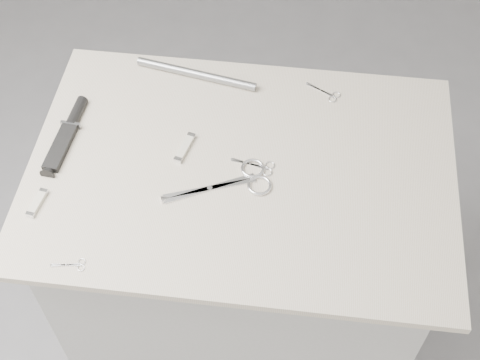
# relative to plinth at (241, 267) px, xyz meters

# --- Properties ---
(ground) EXTENTS (4.00, 4.00, 0.01)m
(ground) POSITION_rel_plinth_xyz_m (0.00, 0.00, -0.46)
(ground) COLOR gray
(ground) RESTS_ON ground
(plinth) EXTENTS (0.90, 0.60, 0.90)m
(plinth) POSITION_rel_plinth_xyz_m (0.00, 0.00, 0.00)
(plinth) COLOR #B2B2B0
(plinth) RESTS_ON ground
(display_board) EXTENTS (1.00, 0.70, 0.02)m
(display_board) POSITION_rel_plinth_xyz_m (0.00, 0.00, 0.46)
(display_board) COLOR beige
(display_board) RESTS_ON plinth
(large_shears) EXTENTS (0.25, 0.16, 0.01)m
(large_shears) POSITION_rel_plinth_xyz_m (0.00, -0.04, 0.47)
(large_shears) COLOR silver
(large_shears) RESTS_ON display_board
(embroidery_scissors_a) EXTENTS (0.10, 0.05, 0.00)m
(embroidery_scissors_a) POSITION_rel_plinth_xyz_m (0.04, 0.01, 0.47)
(embroidery_scissors_a) COLOR silver
(embroidery_scissors_a) RESTS_ON display_board
(embroidery_scissors_b) EXTENTS (0.09, 0.07, 0.00)m
(embroidery_scissors_b) POSITION_rel_plinth_xyz_m (0.19, 0.26, 0.47)
(embroidery_scissors_b) COLOR silver
(embroidery_scissors_b) RESTS_ON display_board
(tiny_scissors) EXTENTS (0.07, 0.03, 0.00)m
(tiny_scissors) POSITION_rel_plinth_xyz_m (-0.32, -0.30, 0.47)
(tiny_scissors) COLOR silver
(tiny_scissors) RESTS_ON display_board
(sheathed_knife) EXTENTS (0.06, 0.23, 0.03)m
(sheathed_knife) POSITION_rel_plinth_xyz_m (-0.43, 0.05, 0.48)
(sheathed_knife) COLOR black
(sheathed_knife) RESTS_ON display_board
(pocket_knife_a) EXTENTS (0.04, 0.09, 0.01)m
(pocket_knife_a) POSITION_rel_plinth_xyz_m (-0.14, 0.04, 0.48)
(pocket_knife_a) COLOR beige
(pocket_knife_a) RESTS_ON display_board
(pocket_knife_b) EXTENTS (0.03, 0.08, 0.01)m
(pocket_knife_b) POSITION_rel_plinth_xyz_m (-0.44, -0.16, 0.47)
(pocket_knife_b) COLOR beige
(pocket_knife_b) RESTS_ON display_board
(metal_rail) EXTENTS (0.32, 0.08, 0.02)m
(metal_rail) POSITION_rel_plinth_xyz_m (-0.15, 0.28, 0.48)
(metal_rail) COLOR gray
(metal_rail) RESTS_ON display_board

